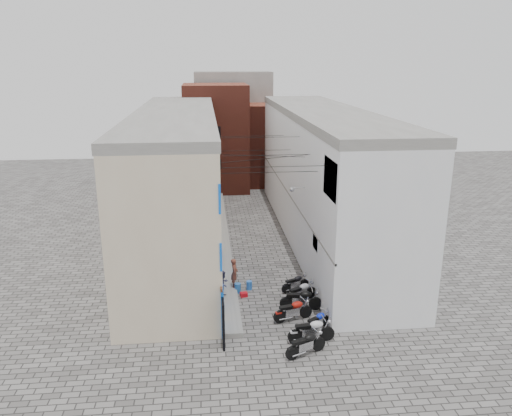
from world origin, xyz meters
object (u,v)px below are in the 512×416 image
object	(u,v)px
motorcycle_e	(301,298)
water_jug_far	(249,285)
motorcycle_f	(301,291)
water_jug_near	(238,288)
person_a	(234,273)
motorcycle_d	(293,309)
person_b	(223,284)
motorcycle_a	(306,343)
motorcycle_b	(311,329)
red_crate	(244,295)
motorcycle_g	(295,282)
motorcycle_c	(318,321)

from	to	relation	value
motorcycle_e	water_jug_far	xyz separation A→B (m)	(-2.39, 2.58, -0.38)
motorcycle_f	water_jug_near	bearing A→B (deg)	-139.88
person_a	water_jug_far	xyz separation A→B (m)	(0.81, 0.04, -0.81)
motorcycle_f	motorcycle_d	bearing A→B (deg)	-48.92
person_b	water_jug_near	size ratio (longest dim) A/B	2.74
motorcycle_a	motorcycle_f	xyz separation A→B (m)	(0.74, 4.94, -0.00)
person_b	motorcycle_b	bearing A→B (deg)	-102.99
motorcycle_f	red_crate	world-z (taller)	motorcycle_f
motorcycle_d	water_jug_near	distance (m)	4.11
motorcycle_e	motorcycle_f	size ratio (longest dim) A/B	1.08
motorcycle_g	water_jug_far	world-z (taller)	motorcycle_g
motorcycle_d	person_a	xyz separation A→B (m)	(-2.61, 3.57, 0.47)
person_b	water_jug_near	distance (m)	1.38
person_a	water_jug_near	size ratio (longest dim) A/B	3.05
motorcycle_g	red_crate	bearing A→B (deg)	-106.38
water_jug_near	water_jug_far	xyz separation A→B (m)	(0.66, 0.32, -0.02)
motorcycle_g	person_a	bearing A→B (deg)	-121.28
motorcycle_a	motorcycle_e	world-z (taller)	motorcycle_e
water_jug_near	water_jug_far	distance (m)	0.73
water_jug_near	person_b	bearing A→B (deg)	-132.74
person_b	water_jug_near	xyz separation A→B (m)	(0.81, 0.87, -0.71)
motorcycle_b	motorcycle_e	size ratio (longest dim) A/B	1.00
water_jug_far	motorcycle_g	bearing A→B (deg)	-9.38
motorcycle_a	water_jug_far	bearing A→B (deg)	172.03
motorcycle_b	motorcycle_f	size ratio (longest dim) A/B	1.09
motorcycle_e	person_b	distance (m)	4.11
motorcycle_c	motorcycle_d	size ratio (longest dim) A/B	0.85
motorcycle_c	motorcycle_d	world-z (taller)	motorcycle_d
motorcycle_f	water_jug_near	world-z (taller)	motorcycle_f
motorcycle_f	motorcycle_e	bearing A→B (deg)	-38.40
motorcycle_d	person_b	size ratio (longest dim) A/B	1.40
motorcycle_g	person_b	distance (m)	4.06
motorcycle_c	motorcycle_d	xyz separation A→B (m)	(-0.99, 1.04, 0.09)
motorcycle_a	person_b	xyz separation A→B (m)	(-3.29, 5.41, 0.40)
motorcycle_b	person_a	bearing A→B (deg)	-155.49
water_jug_far	person_b	bearing A→B (deg)	-140.68
red_crate	water_jug_near	bearing A→B (deg)	118.93
water_jug_far	motorcycle_d	bearing A→B (deg)	-63.44
motorcycle_a	water_jug_far	xyz separation A→B (m)	(-1.83, 6.61, -0.33)
motorcycle_a	water_jug_near	xyz separation A→B (m)	(-2.49, 6.28, -0.31)
person_b	water_jug_far	xyz separation A→B (m)	(1.46, 1.20, -0.73)
motorcycle_d	red_crate	xyz separation A→B (m)	(-2.17, 2.77, -0.47)
motorcycle_d	red_crate	bearing A→B (deg)	-156.96
motorcycle_e	motorcycle_a	bearing A→B (deg)	-1.80
motorcycle_c	motorcycle_e	size ratio (longest dim) A/B	0.80
motorcycle_b	person_b	distance (m)	5.80
motorcycle_b	motorcycle_a	bearing A→B (deg)	-28.86
person_a	water_jug_far	bearing A→B (deg)	-81.86
motorcycle_c	water_jug_far	bearing A→B (deg)	176.10
motorcycle_g	water_jug_near	xyz separation A→B (m)	(-3.15, 0.09, -0.24)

